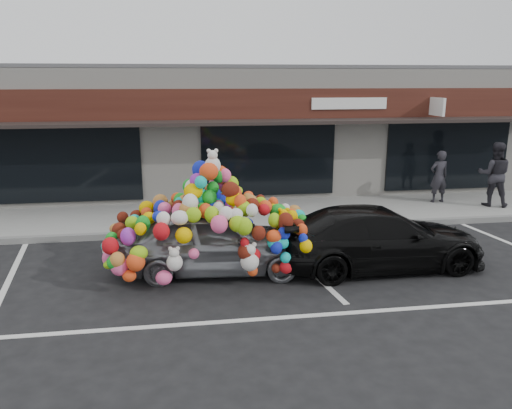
{
  "coord_description": "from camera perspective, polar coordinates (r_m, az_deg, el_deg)",
  "views": [
    {
      "loc": [
        0.3,
        -9.78,
        3.89
      ],
      "look_at": [
        1.99,
        1.4,
        1.03
      ],
      "focal_mm": 35.0,
      "sensor_mm": 36.0,
      "label": 1
    }
  ],
  "objects": [
    {
      "name": "ground",
      "position": [
        10.53,
        -9.7,
        -7.71
      ],
      "size": [
        90.0,
        90.0,
        0.0
      ],
      "primitive_type": "plane",
      "color": "black",
      "rests_on": "ground"
    },
    {
      "name": "shop_building",
      "position": [
        18.31,
        -9.6,
        8.57
      ],
      "size": [
        24.0,
        7.2,
        4.31
      ],
      "color": "silver",
      "rests_on": "ground"
    },
    {
      "name": "sidewalk",
      "position": [
        14.3,
        -9.48,
        -1.49
      ],
      "size": [
        26.0,
        3.0,
        0.15
      ],
      "primitive_type": "cube",
      "color": "gray",
      "rests_on": "ground"
    },
    {
      "name": "kerb",
      "position": [
        12.86,
        -9.55,
        -3.27
      ],
      "size": [
        26.0,
        0.18,
        0.16
      ],
      "primitive_type": "cube",
      "color": "slate",
      "rests_on": "ground"
    },
    {
      "name": "parking_stripe_left",
      "position": [
        11.26,
        -26.32,
        -7.54
      ],
      "size": [
        0.73,
        4.37,
        0.01
      ],
      "primitive_type": "cube",
      "rotation": [
        0.0,
        0.0,
        0.14
      ],
      "color": "silver",
      "rests_on": "ground"
    },
    {
      "name": "parking_stripe_mid",
      "position": [
        11.0,
        5.15,
        -6.57
      ],
      "size": [
        0.73,
        4.37,
        0.01
      ],
      "primitive_type": "cube",
      "rotation": [
        0.0,
        0.0,
        0.14
      ],
      "color": "silver",
      "rests_on": "ground"
    },
    {
      "name": "lane_line",
      "position": [
        8.6,
        3.86,
        -12.71
      ],
      "size": [
        14.0,
        0.12,
        0.01
      ],
      "primitive_type": "cube",
      "color": "silver",
      "rests_on": "ground"
    },
    {
      "name": "toy_car",
      "position": [
        10.23,
        -4.72,
        -3.17
      ],
      "size": [
        2.92,
        4.42,
        2.5
      ],
      "rotation": [
        0.0,
        0.0,
        1.49
      ],
      "color": "#B6BAC2",
      "rests_on": "ground"
    },
    {
      "name": "black_sedan",
      "position": [
        10.79,
        13.81,
        -3.72
      ],
      "size": [
        1.92,
        4.5,
        1.29
      ],
      "primitive_type": "imported",
      "rotation": [
        0.0,
        0.0,
        1.6
      ],
      "color": "black",
      "rests_on": "ground"
    },
    {
      "name": "pedestrian_a",
      "position": [
        16.43,
        20.17,
        3.02
      ],
      "size": [
        0.61,
        0.42,
        1.61
      ],
      "primitive_type": "imported",
      "rotation": [
        0.0,
        0.0,
        3.2
      ],
      "color": "black",
      "rests_on": "sidewalk"
    },
    {
      "name": "pedestrian_b",
      "position": [
        16.56,
        25.58,
        3.14
      ],
      "size": [
        1.17,
        1.08,
        1.93
      ],
      "primitive_type": "imported",
      "rotation": [
        0.0,
        0.0,
        2.67
      ],
      "color": "black",
      "rests_on": "sidewalk"
    }
  ]
}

